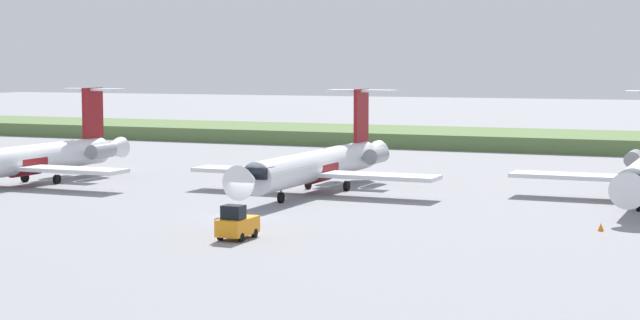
{
  "coord_description": "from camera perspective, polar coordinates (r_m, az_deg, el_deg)",
  "views": [
    {
      "loc": [
        35.62,
        -68.34,
        11.36
      ],
      "look_at": [
        0.0,
        14.74,
        3.0
      ],
      "focal_mm": 57.94,
      "sensor_mm": 36.0,
      "label": 1
    }
  ],
  "objects": [
    {
      "name": "regional_jet_second",
      "position": [
        101.28,
        -15.83,
        0.08
      ],
      "size": [
        22.81,
        31.0,
        9.0
      ],
      "color": "silver",
      "rests_on": "ground"
    },
    {
      "name": "grass_berm",
      "position": [
        146.65,
        9.09,
        1.17
      ],
      "size": [
        320.0,
        20.0,
        2.02
      ],
      "primitive_type": "cube",
      "color": "#597542",
      "rests_on": "ground"
    },
    {
      "name": "baggage_tug",
      "position": [
        67.6,
        -4.62,
        -3.55
      ],
      "size": [
        1.72,
        3.2,
        2.3
      ],
      "color": "orange",
      "rests_on": "ground"
    },
    {
      "name": "regional_jet_third",
      "position": [
        92.08,
        -0.03,
        -0.22
      ],
      "size": [
        22.81,
        31.0,
        9.0
      ],
      "color": "silver",
      "rests_on": "ground"
    },
    {
      "name": "ground_plane",
      "position": [
        105.2,
        3.28,
        -0.92
      ],
      "size": [
        500.0,
        500.0,
        0.0
      ],
      "primitive_type": "plane",
      "color": "gray"
    },
    {
      "name": "safety_cone_front_marker",
      "position": [
        73.37,
        15.25,
        -3.59
      ],
      "size": [
        0.44,
        0.44,
        0.55
      ],
      "primitive_type": "cone",
      "color": "orange",
      "rests_on": "ground"
    }
  ]
}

